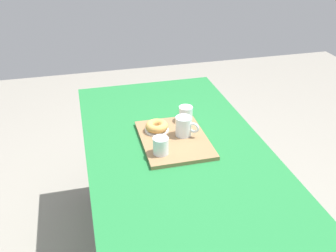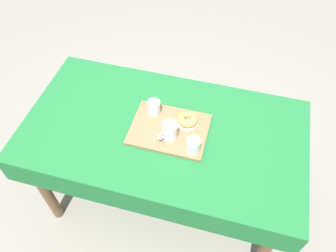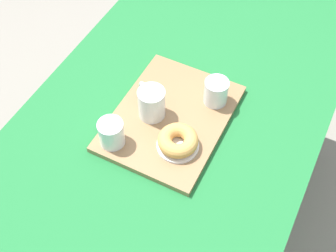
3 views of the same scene
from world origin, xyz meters
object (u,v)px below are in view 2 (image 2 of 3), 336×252
at_px(donut_plate_left, 188,122).
at_px(sugar_donut_left, 188,119).
at_px(tea_mug_left, 170,131).
at_px(water_glass_near, 154,108).
at_px(water_glass_far, 193,146).
at_px(dining_table, 164,140).
at_px(serving_tray, 169,130).

bearing_deg(donut_plate_left, sugar_donut_left, 0.00).
bearing_deg(tea_mug_left, donut_plate_left, -120.37).
bearing_deg(water_glass_near, water_glass_far, 143.80).
relative_size(water_glass_near, water_glass_far, 1.00).
height_order(water_glass_far, sugar_donut_left, water_glass_far).
height_order(dining_table, donut_plate_left, donut_plate_left).
xyz_separation_m(serving_tray, water_glass_near, (0.11, -0.09, 0.04)).
xyz_separation_m(dining_table, serving_tray, (-0.03, 0.00, 0.10)).
distance_m(water_glass_near, donut_plate_left, 0.20).
relative_size(tea_mug_left, water_glass_near, 1.35).
relative_size(serving_tray, sugar_donut_left, 3.67).
xyz_separation_m(tea_mug_left, donut_plate_left, (-0.07, -0.12, -0.04)).
xyz_separation_m(dining_table, tea_mug_left, (-0.05, 0.05, 0.16)).
bearing_deg(dining_table, donut_plate_left, -151.18).
bearing_deg(serving_tray, tea_mug_left, 107.48).
relative_size(water_glass_far, donut_plate_left, 0.67).
relative_size(serving_tray, water_glass_near, 5.22).
bearing_deg(sugar_donut_left, water_glass_far, 111.98).
bearing_deg(dining_table, tea_mug_left, 132.68).
height_order(dining_table, water_glass_far, water_glass_far).
distance_m(tea_mug_left, water_glass_far, 0.14).
distance_m(water_glass_far, sugar_donut_left, 0.18).
distance_m(dining_table, water_glass_near, 0.19).
distance_m(serving_tray, sugar_donut_left, 0.11).
height_order(serving_tray, sugar_donut_left, sugar_donut_left).
height_order(dining_table, tea_mug_left, tea_mug_left).
bearing_deg(water_glass_near, dining_table, 130.94).
xyz_separation_m(serving_tray, tea_mug_left, (-0.02, 0.05, 0.05)).
height_order(tea_mug_left, donut_plate_left, tea_mug_left).
height_order(water_glass_far, donut_plate_left, water_glass_far).
relative_size(water_glass_far, sugar_donut_left, 0.70).
distance_m(water_glass_near, water_glass_far, 0.32).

